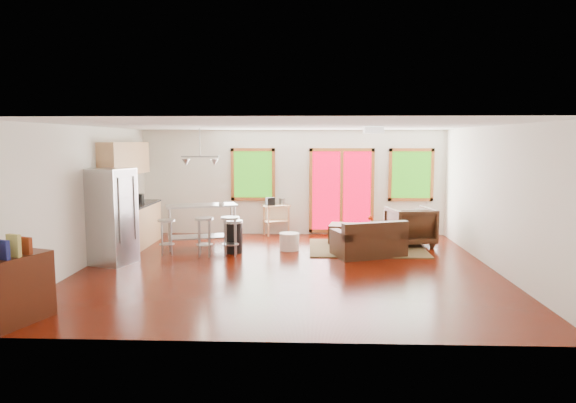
{
  "coord_description": "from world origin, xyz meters",
  "views": [
    {
      "loc": [
        0.38,
        -9.22,
        2.33
      ],
      "look_at": [
        0.0,
        0.3,
        1.2
      ],
      "focal_mm": 32.0,
      "sensor_mm": 36.0,
      "label": 1
    }
  ],
  "objects_px": {
    "ottoman": "(344,234)",
    "refrigerator": "(112,216)",
    "kitchen_cart": "(276,209)",
    "coffee_table": "(385,233)",
    "loveseat": "(369,242)",
    "armchair": "(410,224)",
    "island": "(202,218)",
    "rug": "(367,248)"
  },
  "relations": [
    {
      "from": "loveseat",
      "to": "coffee_table",
      "type": "distance_m",
      "value": 1.01
    },
    {
      "from": "loveseat",
      "to": "island",
      "type": "relative_size",
      "value": 0.96
    },
    {
      "from": "armchair",
      "to": "rug",
      "type": "bearing_deg",
      "value": 9.4
    },
    {
      "from": "coffee_table",
      "to": "refrigerator",
      "type": "height_order",
      "value": "refrigerator"
    },
    {
      "from": "island",
      "to": "rug",
      "type": "bearing_deg",
      "value": 1.26
    },
    {
      "from": "island",
      "to": "kitchen_cart",
      "type": "distance_m",
      "value": 2.22
    },
    {
      "from": "ottoman",
      "to": "kitchen_cart",
      "type": "relative_size",
      "value": 0.69
    },
    {
      "from": "rug",
      "to": "loveseat",
      "type": "bearing_deg",
      "value": -92.7
    },
    {
      "from": "island",
      "to": "kitchen_cart",
      "type": "relative_size",
      "value": 1.72
    },
    {
      "from": "loveseat",
      "to": "rug",
      "type": "bearing_deg",
      "value": 67.44
    },
    {
      "from": "coffee_table",
      "to": "island",
      "type": "xyz_separation_m",
      "value": [
        -4.01,
        -0.24,
        0.35
      ]
    },
    {
      "from": "rug",
      "to": "refrigerator",
      "type": "height_order",
      "value": "refrigerator"
    },
    {
      "from": "coffee_table",
      "to": "armchair",
      "type": "height_order",
      "value": "armchair"
    },
    {
      "from": "coffee_table",
      "to": "island",
      "type": "bearing_deg",
      "value": -176.57
    },
    {
      "from": "coffee_table",
      "to": "island",
      "type": "relative_size",
      "value": 0.6
    },
    {
      "from": "ottoman",
      "to": "loveseat",
      "type": "bearing_deg",
      "value": -72.65
    },
    {
      "from": "loveseat",
      "to": "refrigerator",
      "type": "height_order",
      "value": "refrigerator"
    },
    {
      "from": "loveseat",
      "to": "island",
      "type": "xyz_separation_m",
      "value": [
        -3.56,
        0.66,
        0.37
      ]
    },
    {
      "from": "armchair",
      "to": "island",
      "type": "height_order",
      "value": "island"
    },
    {
      "from": "coffee_table",
      "to": "island",
      "type": "height_order",
      "value": "island"
    },
    {
      "from": "loveseat",
      "to": "island",
      "type": "distance_m",
      "value": 3.63
    },
    {
      "from": "loveseat",
      "to": "coffee_table",
      "type": "xyz_separation_m",
      "value": [
        0.45,
        0.9,
        0.02
      ]
    },
    {
      "from": "rug",
      "to": "island",
      "type": "bearing_deg",
      "value": -178.74
    },
    {
      "from": "armchair",
      "to": "kitchen_cart",
      "type": "xyz_separation_m",
      "value": [
        -3.09,
        1.15,
        0.17
      ]
    },
    {
      "from": "armchair",
      "to": "refrigerator",
      "type": "height_order",
      "value": "refrigerator"
    },
    {
      "from": "coffee_table",
      "to": "ottoman",
      "type": "bearing_deg",
      "value": 153.5
    },
    {
      "from": "refrigerator",
      "to": "island",
      "type": "distance_m",
      "value": 2.05
    },
    {
      "from": "coffee_table",
      "to": "loveseat",
      "type": "bearing_deg",
      "value": -116.75
    },
    {
      "from": "loveseat",
      "to": "refrigerator",
      "type": "relative_size",
      "value": 0.86
    },
    {
      "from": "ottoman",
      "to": "island",
      "type": "bearing_deg",
      "value": -167.88
    },
    {
      "from": "island",
      "to": "refrigerator",
      "type": "bearing_deg",
      "value": -133.55
    },
    {
      "from": "ottoman",
      "to": "refrigerator",
      "type": "height_order",
      "value": "refrigerator"
    },
    {
      "from": "ottoman",
      "to": "kitchen_cart",
      "type": "bearing_deg",
      "value": 149.77
    },
    {
      "from": "refrigerator",
      "to": "coffee_table",
      "type": "bearing_deg",
      "value": 35.65
    },
    {
      "from": "armchair",
      "to": "kitchen_cart",
      "type": "relative_size",
      "value": 1.01
    },
    {
      "from": "rug",
      "to": "kitchen_cart",
      "type": "height_order",
      "value": "kitchen_cart"
    },
    {
      "from": "rug",
      "to": "armchair",
      "type": "height_order",
      "value": "armchair"
    },
    {
      "from": "armchair",
      "to": "ottoman",
      "type": "bearing_deg",
      "value": -19.93
    },
    {
      "from": "ottoman",
      "to": "island",
      "type": "relative_size",
      "value": 0.4
    },
    {
      "from": "armchair",
      "to": "coffee_table",
      "type": "bearing_deg",
      "value": 9.68
    },
    {
      "from": "loveseat",
      "to": "kitchen_cart",
      "type": "relative_size",
      "value": 1.66
    },
    {
      "from": "coffee_table",
      "to": "kitchen_cart",
      "type": "bearing_deg",
      "value": 151.04
    }
  ]
}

